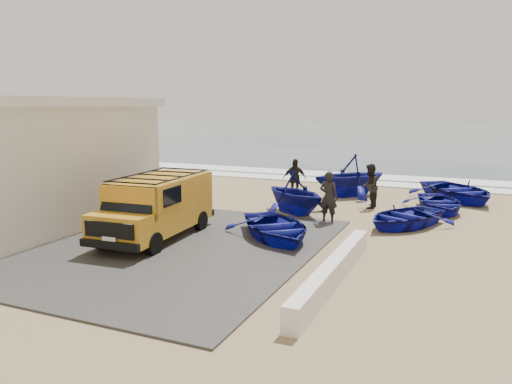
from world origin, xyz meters
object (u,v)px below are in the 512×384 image
(boat_far_left, at_px, (350,175))
(fisherman_middle, at_px, (370,186))
(boat_far_right, at_px, (457,191))
(boat_mid_right, at_px, (439,203))
(fisherman_front, at_px, (329,197))
(fisherman_back, at_px, (295,179))
(parapet, at_px, (334,271))
(van, at_px, (157,205))
(boat_near_right, at_px, (404,216))
(boat_mid_left, at_px, (294,192))
(boat_near_left, at_px, (275,227))

(boat_far_left, distance_m, fisherman_middle, 2.66)
(boat_far_right, bearing_deg, boat_mid_right, -137.60)
(fisherman_front, distance_m, fisherman_back, 4.57)
(parapet, bearing_deg, van, 164.66)
(boat_far_right, xyz_separation_m, fisherman_middle, (-3.15, -3.07, 0.45))
(boat_near_right, xyz_separation_m, boat_far_right, (1.47, 5.70, 0.08))
(boat_far_left, xyz_separation_m, fisherman_front, (0.50, -5.37, -0.04))
(boat_mid_right, bearing_deg, fisherman_back, 158.77)
(fisherman_back, bearing_deg, boat_mid_right, -32.17)
(boat_mid_left, distance_m, boat_mid_right, 5.63)
(boat_mid_right, distance_m, fisherman_back, 6.01)
(boat_near_right, bearing_deg, boat_far_left, 149.19)
(boat_mid_left, xyz_separation_m, boat_mid_right, (5.00, 2.56, -0.48))
(boat_mid_right, xyz_separation_m, boat_far_right, (0.56, 2.64, 0.10))
(van, distance_m, boat_far_right, 13.17)
(boat_near_left, height_order, fisherman_front, fisherman_front)
(van, distance_m, boat_far_left, 10.22)
(boat_mid_right, height_order, fisherman_middle, fisherman_middle)
(parapet, xyz_separation_m, fisherman_front, (-1.73, 5.77, 0.63))
(parapet, distance_m, boat_mid_right, 9.42)
(boat_mid_right, xyz_separation_m, fisherman_back, (-5.98, 0.29, 0.54))
(boat_mid_right, height_order, boat_far_left, boat_far_left)
(boat_far_right, height_order, fisherman_back, fisherman_back)
(boat_near_right, bearing_deg, parapet, -69.32)
(boat_near_left, distance_m, boat_mid_left, 3.81)
(boat_near_right, bearing_deg, van, -118.05)
(boat_near_left, relative_size, boat_near_right, 1.07)
(boat_mid_left, relative_size, boat_mid_right, 0.94)
(boat_mid_left, distance_m, fisherman_front, 1.84)
(boat_far_left, bearing_deg, fisherman_front, -42.98)
(boat_mid_right, bearing_deg, boat_mid_left, -171.41)
(boat_far_left, height_order, fisherman_back, boat_far_left)
(boat_far_left, relative_size, fisherman_front, 1.98)
(boat_mid_left, distance_m, boat_far_left, 4.57)
(boat_near_right, distance_m, boat_far_left, 5.82)
(van, distance_m, fisherman_middle, 8.81)
(boat_near_left, relative_size, fisherman_middle, 2.06)
(boat_near_left, bearing_deg, parapet, -89.15)
(boat_mid_left, xyz_separation_m, fisherman_back, (-0.99, 2.84, 0.06))
(van, bearing_deg, boat_near_right, 30.41)
(fisherman_front, bearing_deg, fisherman_back, -49.81)
(boat_mid_left, xyz_separation_m, boat_far_right, (5.56, 5.20, -0.38))
(boat_mid_right, distance_m, boat_far_right, 2.70)
(van, xyz_separation_m, fisherman_front, (4.24, 4.13, -0.15))
(fisherman_front, height_order, fisherman_back, fisherman_front)
(boat_near_left, xyz_separation_m, boat_near_right, (3.40, 3.22, -0.02))
(boat_far_left, height_order, fisherman_middle, boat_far_left)
(parapet, xyz_separation_m, boat_far_left, (-2.23, 11.15, 0.67))
(parapet, height_order, boat_far_left, boat_far_left)
(boat_near_right, bearing_deg, boat_mid_right, 101.30)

